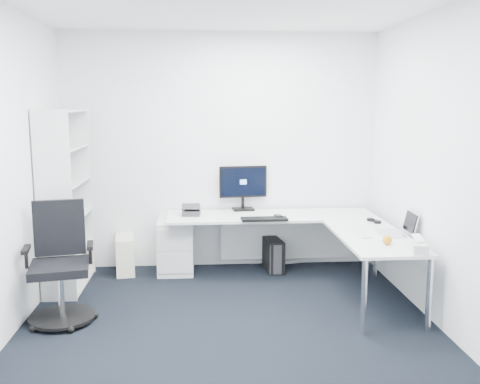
{
  "coord_description": "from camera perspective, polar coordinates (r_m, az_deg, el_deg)",
  "views": [
    {
      "loc": [
        -0.22,
        -4.07,
        1.91
      ],
      "look_at": [
        0.15,
        1.05,
        1.05
      ],
      "focal_mm": 40.0,
      "sensor_mm": 36.0,
      "label": 1
    }
  ],
  "objects": [
    {
      "name": "tissue_box",
      "position": [
        4.72,
        18.37,
        -5.6
      ],
      "size": [
        0.15,
        0.25,
        0.08
      ],
      "primitive_type": "cube",
      "rotation": [
        0.0,
        0.0,
        -0.11
      ],
      "color": "silver",
      "rests_on": "l_desk"
    },
    {
      "name": "black_pc_tower",
      "position": [
        6.17,
        3.59,
        -6.73
      ],
      "size": [
        0.22,
        0.4,
        0.37
      ],
      "primitive_type": "cube",
      "rotation": [
        0.0,
        0.0,
        0.15
      ],
      "color": "black",
      "rests_on": "ground"
    },
    {
      "name": "ground",
      "position": [
        4.5,
        -0.98,
        -15.61
      ],
      "size": [
        4.2,
        4.2,
        0.0
      ],
      "primitive_type": "plane",
      "color": "black"
    },
    {
      "name": "power_strip",
      "position": [
        6.51,
        5.17,
        -7.41
      ],
      "size": [
        0.33,
        0.13,
        0.04
      ],
      "primitive_type": "cube",
      "rotation": [
        0.0,
        0.0,
        0.25
      ],
      "color": "silver",
      "rests_on": "ground"
    },
    {
      "name": "white_keyboard",
      "position": [
        5.23,
        12.76,
        -4.3
      ],
      "size": [
        0.12,
        0.38,
        0.01
      ],
      "primitive_type": "cube",
      "rotation": [
        0.0,
        0.0,
        0.03
      ],
      "color": "silver",
      "rests_on": "l_desk"
    },
    {
      "name": "desk_phone",
      "position": [
        5.95,
        -5.22,
        -1.84
      ],
      "size": [
        0.21,
        0.21,
        0.14
      ],
      "primitive_type": null,
      "rotation": [
        0.0,
        0.0,
        -0.07
      ],
      "color": "#29292B",
      "rests_on": "l_desk"
    },
    {
      "name": "drawer_pedestal",
      "position": [
        6.14,
        -6.87,
        -5.73
      ],
      "size": [
        0.4,
        0.49,
        0.61
      ],
      "primitive_type": "cube",
      "color": "silver",
      "rests_on": "ground"
    },
    {
      "name": "bookshelf",
      "position": [
        5.78,
        -18.15,
        -0.78
      ],
      "size": [
        0.36,
        0.92,
        1.85
      ],
      "primitive_type": null,
      "color": "silver",
      "rests_on": "ground"
    },
    {
      "name": "wall_back",
      "position": [
        6.2,
        -2.09,
        4.32
      ],
      "size": [
        3.6,
        0.02,
        2.7
      ],
      "primitive_type": "cube",
      "color": "white",
      "rests_on": "ground"
    },
    {
      "name": "black_keyboard",
      "position": [
        5.69,
        2.6,
        -2.89
      ],
      "size": [
        0.5,
        0.19,
        0.02
      ],
      "primitive_type": "cube",
      "rotation": [
        0.0,
        0.0,
        0.03
      ],
      "color": "black",
      "rests_on": "l_desk"
    },
    {
      "name": "orange_fruit",
      "position": [
        4.88,
        15.43,
        -4.97
      ],
      "size": [
        0.08,
        0.08,
        0.08
      ],
      "primitive_type": "sphere",
      "color": "orange",
      "rests_on": "l_desk"
    },
    {
      "name": "wall_front",
      "position": [
        2.06,
        2.16,
        -6.25
      ],
      "size": [
        3.6,
        0.02,
        2.7
      ],
      "primitive_type": "cube",
      "color": "white",
      "rests_on": "ground"
    },
    {
      "name": "task_chair",
      "position": [
        4.92,
        -18.72,
        -7.33
      ],
      "size": [
        0.69,
        0.69,
        1.05
      ],
      "primitive_type": null,
      "rotation": [
        0.0,
        0.0,
        0.19
      ],
      "color": "black",
      "rests_on": "ground"
    },
    {
      "name": "mouse",
      "position": [
        5.78,
        4.11,
        -2.65
      ],
      "size": [
        0.09,
        0.12,
        0.04
      ],
      "primitive_type": "cube",
      "rotation": [
        0.0,
        0.0,
        0.19
      ],
      "color": "black",
      "rests_on": "l_desk"
    },
    {
      "name": "l_desk",
      "position": [
        5.74,
        3.76,
        -6.4
      ],
      "size": [
        2.31,
        1.3,
        0.68
      ],
      "primitive_type": null,
      "color": "silver",
      "rests_on": "ground"
    },
    {
      "name": "monitor",
      "position": [
        6.17,
        0.34,
        0.48
      ],
      "size": [
        0.57,
        0.23,
        0.53
      ],
      "primitive_type": null,
      "rotation": [
        0.0,
        0.0,
        0.1
      ],
      "color": "black",
      "rests_on": "l_desk"
    },
    {
      "name": "laptop",
      "position": [
        5.25,
        15.75,
        -3.17
      ],
      "size": [
        0.34,
        0.33,
        0.23
      ],
      "primitive_type": null,
      "rotation": [
        0.0,
        0.0,
        -0.05
      ],
      "color": "silver",
      "rests_on": "l_desk"
    },
    {
      "name": "headphones",
      "position": [
        5.76,
        14.11,
        -2.9
      ],
      "size": [
        0.16,
        0.21,
        0.05
      ],
      "primitive_type": null,
      "rotation": [
        0.0,
        0.0,
        0.32
      ],
      "color": "black",
      "rests_on": "l_desk"
    },
    {
      "name": "beige_pc_tower",
      "position": [
        6.23,
        -12.13,
        -6.54
      ],
      "size": [
        0.26,
        0.46,
        0.42
      ],
      "primitive_type": "cube",
      "rotation": [
        0.0,
        0.0,
        0.14
      ],
      "color": "beige",
      "rests_on": "ground"
    },
    {
      "name": "wall_right",
      "position": [
        4.57,
        22.12,
        1.79
      ],
      "size": [
        0.02,
        4.2,
        2.7
      ],
      "primitive_type": "cube",
      "color": "white",
      "rests_on": "ground"
    }
  ]
}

